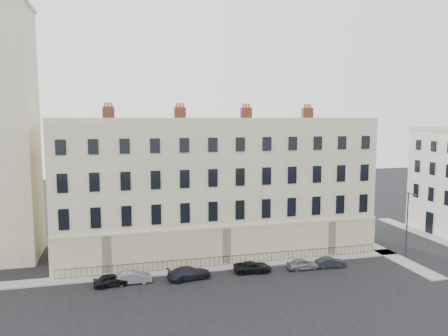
{
  "coord_description": "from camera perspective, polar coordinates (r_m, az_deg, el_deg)",
  "views": [
    {
      "loc": [
        -17.64,
        -38.48,
        15.9
      ],
      "look_at": [
        -5.25,
        10.0,
        10.02
      ],
      "focal_mm": 35.0,
      "sensor_mm": 36.0,
      "label": 1
    }
  ],
  "objects": [
    {
      "name": "pavement_terrace",
      "position": [
        46.9,
        -4.22,
        -13.06
      ],
      "size": [
        48.0,
        2.0,
        0.12
      ],
      "primitive_type": "cube",
      "color": "gray",
      "rests_on": "ground"
    },
    {
      "name": "streetlamp",
      "position": [
        53.34,
        22.85,
        -6.51
      ],
      "size": [
        0.45,
        1.63,
        7.58
      ],
      "rotation": [
        0.0,
        0.0,
        0.18
      ],
      "color": "#2F2E33",
      "rests_on": "ground"
    },
    {
      "name": "car_a",
      "position": [
        43.82,
        -14.44,
        -13.98
      ],
      "size": [
        3.59,
        1.86,
        1.17
      ],
      "primitive_type": "imported",
      "rotation": [
        0.0,
        0.0,
        1.72
      ],
      "color": "black",
      "rests_on": "ground"
    },
    {
      "name": "car_d",
      "position": [
        46.1,
        3.76,
        -12.77
      ],
      "size": [
        4.07,
        2.14,
        1.09
      ],
      "primitive_type": "imported",
      "rotation": [
        0.0,
        0.0,
        1.48
      ],
      "color": "black",
      "rests_on": "ground"
    },
    {
      "name": "car_e",
      "position": [
        47.5,
        10.24,
        -12.24
      ],
      "size": [
        3.39,
        1.4,
        1.15
      ],
      "primitive_type": "imported",
      "rotation": [
        0.0,
        0.0,
        1.56
      ],
      "color": "slate",
      "rests_on": "ground"
    },
    {
      "name": "pavement_adjacent",
      "position": [
        65.21,
        25.08,
        -8.0
      ],
      "size": [
        2.0,
        20.0,
        0.12
      ],
      "primitive_type": "cube",
      "color": "gray",
      "rests_on": "ground"
    },
    {
      "name": "ground",
      "position": [
        45.21,
        9.93,
        -13.99
      ],
      "size": [
        160.0,
        160.0,
        0.0
      ],
      "primitive_type": "plane",
      "color": "black",
      "rests_on": "ground"
    },
    {
      "name": "railings",
      "position": [
        47.92,
        0.51,
        -11.98
      ],
      "size": [
        35.0,
        0.04,
        0.96
      ],
      "color": "black",
      "rests_on": "ground"
    },
    {
      "name": "terrace",
      "position": [
        52.45,
        -1.29,
        -2.52
      ],
      "size": [
        36.22,
        12.22,
        17.0
      ],
      "color": "#BBAE8B",
      "rests_on": "ground"
    },
    {
      "name": "car_f",
      "position": [
        48.73,
        13.73,
        -11.88
      ],
      "size": [
        3.27,
        1.29,
        1.06
      ],
      "primitive_type": "imported",
      "rotation": [
        0.0,
        0.0,
        1.52
      ],
      "color": "black",
      "rests_on": "ground"
    },
    {
      "name": "car_c",
      "position": [
        44.26,
        -4.56,
        -13.51
      ],
      "size": [
        4.57,
        2.46,
        1.26
      ],
      "primitive_type": "imported",
      "rotation": [
        0.0,
        0.0,
        1.74
      ],
      "color": "black",
      "rests_on": "ground"
    },
    {
      "name": "car_b",
      "position": [
        44.03,
        -11.83,
        -13.8
      ],
      "size": [
        3.6,
        1.34,
        1.17
      ],
      "primitive_type": "imported",
      "rotation": [
        0.0,
        0.0,
        1.6
      ],
      "color": "slate",
      "rests_on": "ground"
    },
    {
      "name": "pavement_east_return",
      "position": [
        57.88,
        18.57,
        -9.54
      ],
      "size": [
        2.0,
        24.0,
        0.12
      ],
      "primitive_type": "cube",
      "color": "gray",
      "rests_on": "ground"
    }
  ]
}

